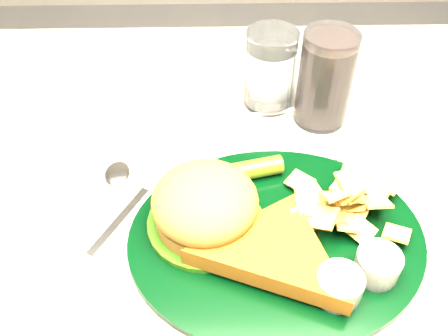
# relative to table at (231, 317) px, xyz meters

# --- Properties ---
(table) EXTENTS (1.20, 0.80, 0.75)m
(table) POSITION_rel_table_xyz_m (0.00, 0.00, 0.00)
(table) COLOR #A19C91
(table) RESTS_ON ground
(dinner_plate) EXTENTS (0.36, 0.31, 0.08)m
(dinner_plate) POSITION_rel_table_xyz_m (0.05, -0.11, 0.41)
(dinner_plate) COLOR black
(dinner_plate) RESTS_ON table
(water_glass) EXTENTS (0.08, 0.08, 0.12)m
(water_glass) POSITION_rel_table_xyz_m (0.06, 0.16, 0.44)
(water_glass) COLOR white
(water_glass) RESTS_ON table
(cola_glass) EXTENTS (0.08, 0.08, 0.14)m
(cola_glass) POSITION_rel_table_xyz_m (0.13, 0.12, 0.45)
(cola_glass) COLOR black
(cola_glass) RESTS_ON table
(fork_napkin) EXTENTS (0.14, 0.17, 0.01)m
(fork_napkin) POSITION_rel_table_xyz_m (0.13, -0.08, 0.38)
(fork_napkin) COLOR silver
(fork_napkin) RESTS_ON table
(spoon) EXTENTS (0.11, 0.16, 0.01)m
(spoon) POSITION_rel_table_xyz_m (-0.14, -0.07, 0.38)
(spoon) COLOR white
(spoon) RESTS_ON table
(ramekin) EXTENTS (0.06, 0.06, 0.03)m
(ramekin) POSITION_rel_table_xyz_m (-0.32, 0.09, 0.39)
(ramekin) COLOR silver
(ramekin) RESTS_ON table
(wrapped_straw) EXTENTS (0.20, 0.10, 0.01)m
(wrapped_straw) POSITION_rel_table_xyz_m (0.02, 0.13, 0.38)
(wrapped_straw) COLOR silver
(wrapped_straw) RESTS_ON table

